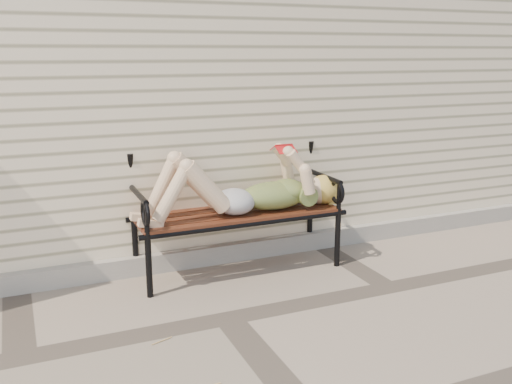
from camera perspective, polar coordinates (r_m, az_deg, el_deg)
name	(u,v)px	position (r m, az deg, el deg)	size (l,w,h in m)	color
ground	(228,318)	(3.77, -2.79, -12.50)	(80.00, 80.00, 0.00)	gray
house_wall	(127,68)	(6.28, -12.79, 11.97)	(8.00, 4.00, 3.00)	#F5E1BF
foundation_strip	(185,258)	(4.59, -7.07, -6.62)	(8.00, 0.10, 0.15)	#A7A197
garden_bench	(233,190)	(4.45, -2.33, 0.21)	(1.72, 0.68, 1.11)	black
reading_woman	(241,189)	(4.32, -1.51, 0.31)	(1.62, 0.37, 0.51)	#092D40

